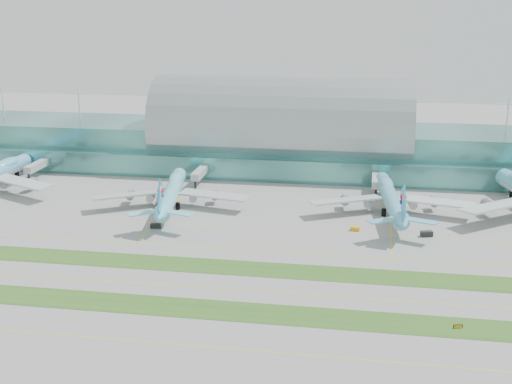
% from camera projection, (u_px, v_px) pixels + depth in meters
% --- Properties ---
extents(ground, '(700.00, 700.00, 0.00)m').
position_uv_depth(ground, '(226.00, 270.00, 214.42)').
color(ground, gray).
rests_on(ground, ground).
extents(terminal, '(340.00, 69.10, 36.00)m').
position_uv_depth(terminal, '(282.00, 139.00, 332.73)').
color(terminal, '#3D7A75').
rests_on(terminal, ground).
extents(grass_strip_near, '(420.00, 12.00, 0.08)m').
position_uv_depth(grass_strip_near, '(204.00, 309.00, 187.84)').
color(grass_strip_near, '#2D591E').
rests_on(grass_strip_near, ground).
extents(grass_strip_far, '(420.00, 12.00, 0.08)m').
position_uv_depth(grass_strip_far, '(227.00, 267.00, 216.30)').
color(grass_strip_far, '#2D591E').
rests_on(grass_strip_far, ground).
extents(taxiline_a, '(420.00, 0.35, 0.01)m').
position_uv_depth(taxiline_a, '(184.00, 345.00, 168.88)').
color(taxiline_a, yellow).
rests_on(taxiline_a, ground).
extents(taxiline_b, '(420.00, 0.35, 0.01)m').
position_uv_depth(taxiline_b, '(215.00, 288.00, 201.13)').
color(taxiline_b, yellow).
rests_on(taxiline_b, ground).
extents(taxiline_c, '(420.00, 0.35, 0.01)m').
position_uv_depth(taxiline_c, '(237.00, 249.00, 231.49)').
color(taxiline_c, yellow).
rests_on(taxiline_c, ground).
extents(taxiline_d, '(420.00, 0.35, 0.01)m').
position_uv_depth(taxiline_d, '(249.00, 228.00, 252.37)').
color(taxiline_d, yellow).
rests_on(taxiline_d, ground).
extents(airliner_b, '(60.85, 69.77, 19.26)m').
position_uv_depth(airliner_b, '(171.00, 192.00, 275.71)').
color(airliner_b, '#6CD8EF').
rests_on(airliner_b, ground).
extents(airliner_c, '(62.10, 70.88, 19.51)m').
position_uv_depth(airliner_c, '(391.00, 198.00, 267.77)').
color(airliner_c, '#62BCD7').
rests_on(airliner_c, ground).
extents(gse_c, '(3.93, 2.35, 1.62)m').
position_uv_depth(gse_c, '(156.00, 226.00, 251.89)').
color(gse_c, black).
rests_on(gse_c, ground).
extents(gse_d, '(3.92, 2.42, 1.51)m').
position_uv_depth(gse_d, '(166.00, 206.00, 274.63)').
color(gse_d, black).
rests_on(gse_d, ground).
extents(gse_e, '(3.48, 2.33, 1.33)m').
position_uv_depth(gse_e, '(355.00, 229.00, 249.30)').
color(gse_e, orange).
rests_on(gse_e, ground).
extents(gse_f, '(4.41, 3.09, 1.83)m').
position_uv_depth(gse_f, '(427.00, 234.00, 243.37)').
color(gse_f, black).
rests_on(gse_f, ground).
extents(taxiway_sign_east, '(2.31, 0.75, 0.98)m').
position_uv_depth(taxiway_sign_east, '(458.00, 326.00, 177.09)').
color(taxiway_sign_east, black).
rests_on(taxiway_sign_east, ground).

